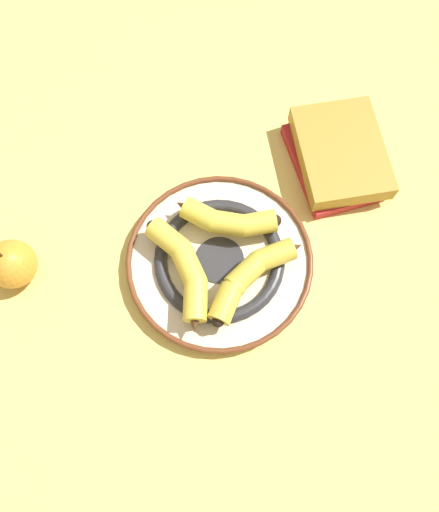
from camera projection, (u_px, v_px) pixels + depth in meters
name	position (u px, v px, depth m)	size (l,w,h in m)	color
ground_plane	(232.00, 252.00, 0.83)	(2.80, 2.80, 0.00)	#E5CC6B
decorative_bowl	(220.00, 261.00, 0.81)	(0.30, 0.30, 0.03)	beige
banana_a	(226.00, 220.00, 0.79)	(0.08, 0.17, 0.04)	yellow
banana_b	(251.00, 275.00, 0.76)	(0.14, 0.16, 0.04)	gold
banana_c	(185.00, 270.00, 0.77)	(0.19, 0.10, 0.04)	yellow
book_stack	(337.00, 155.00, 0.86)	(0.21, 0.18, 0.06)	#AD2328
apple	(12.00, 264.00, 0.78)	(0.08, 0.08, 0.09)	gold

